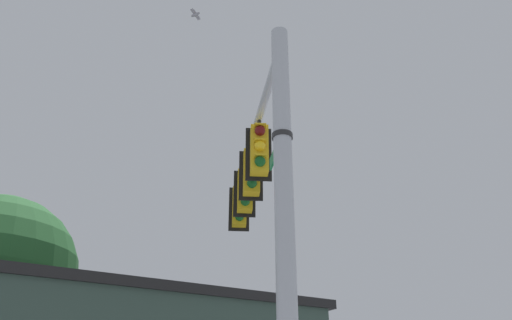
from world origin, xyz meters
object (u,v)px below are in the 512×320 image
at_px(traffic_light_nearest_pole, 259,149).
at_px(traffic_light_mid_inner, 252,172).
at_px(bird_flying, 195,14).
at_px(street_name_sign, 279,144).
at_px(traffic_light_arm_end, 239,206).
at_px(traffic_light_mid_outer, 245,190).

height_order(traffic_light_nearest_pole, traffic_light_mid_inner, same).
bearing_deg(traffic_light_nearest_pole, bird_flying, -1.11).
xyz_separation_m(traffic_light_nearest_pole, street_name_sign, (-0.16, 1.92, -0.91)).
bearing_deg(traffic_light_arm_end, traffic_light_mid_inner, 94.63).
bearing_deg(traffic_light_arm_end, traffic_light_nearest_pole, 94.63).
xyz_separation_m(traffic_light_arm_end, street_name_sign, (-0.41, 5.10, -0.91)).
height_order(traffic_light_mid_inner, traffic_light_mid_outer, same).
xyz_separation_m(traffic_light_mid_outer, street_name_sign, (-0.33, 4.04, -0.91)).
bearing_deg(traffic_light_mid_outer, traffic_light_nearest_pole, 94.63).
xyz_separation_m(traffic_light_mid_outer, traffic_light_arm_end, (0.09, -1.06, 0.00)).
relative_size(traffic_light_mid_inner, street_name_sign, 1.12).
bearing_deg(bird_flying, traffic_light_mid_outer, -122.31).
distance_m(traffic_light_nearest_pole, traffic_light_arm_end, 3.19).
height_order(traffic_light_nearest_pole, traffic_light_mid_outer, same).
relative_size(traffic_light_nearest_pole, traffic_light_mid_outer, 1.00).
distance_m(traffic_light_mid_outer, bird_flying, 4.33).
height_order(traffic_light_mid_outer, bird_flying, bird_flying).
bearing_deg(traffic_light_arm_end, traffic_light_mid_outer, 94.63).
bearing_deg(traffic_light_nearest_pole, street_name_sign, 94.68).
relative_size(traffic_light_arm_end, street_name_sign, 1.12).
distance_m(traffic_light_arm_end, street_name_sign, 5.19).
bearing_deg(traffic_light_nearest_pole, traffic_light_mid_inner, -85.37).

